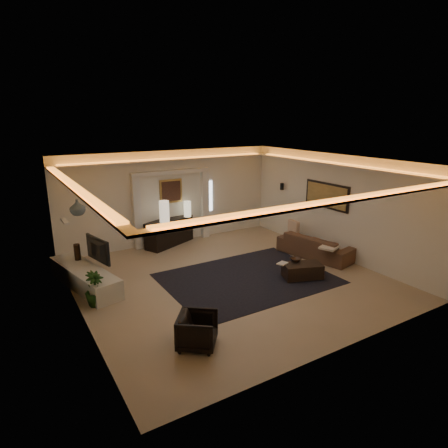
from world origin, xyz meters
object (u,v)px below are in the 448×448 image
coffee_table (302,270)px  armchair (197,331)px  console (169,232)px  sofa (316,246)px

coffee_table → armchair: (-3.57, -1.27, 0.10)m
console → sofa: console is taller
sofa → armchair: size_ratio=3.25×
coffee_table → armchair: 3.79m
console → sofa: (3.16, -3.15, -0.08)m
sofa → coffee_table: sofa is taller
console → coffee_table: size_ratio=1.80×
coffee_table → armchair: bearing=-140.2°
coffee_table → armchair: armchair is taller
coffee_table → console: bearing=133.6°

